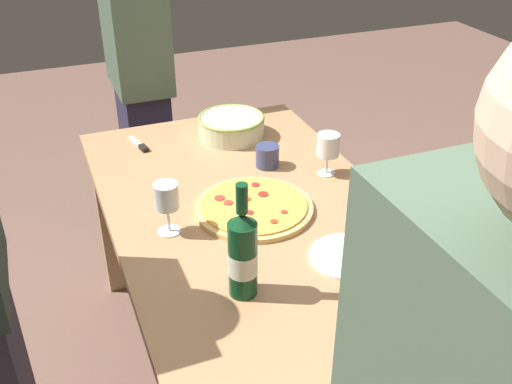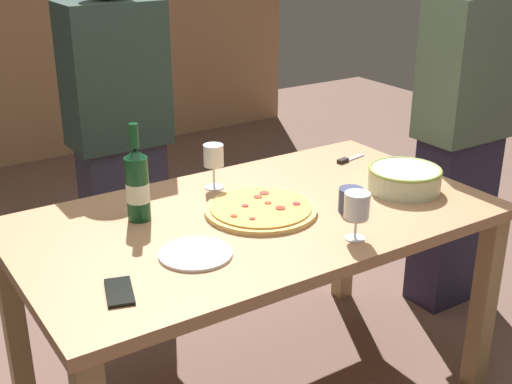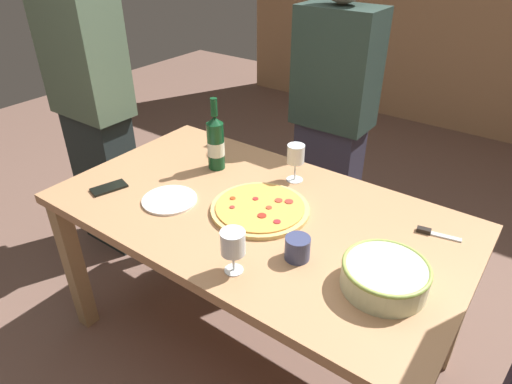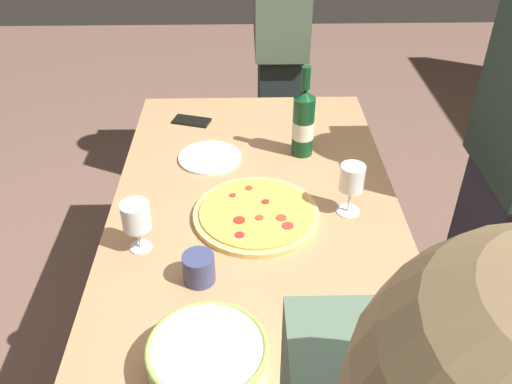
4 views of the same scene
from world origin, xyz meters
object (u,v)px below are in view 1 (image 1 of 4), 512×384
at_px(wine_glass_by_bottle, 166,197).
at_px(pizza_knife, 141,146).
at_px(cell_phone, 429,310).
at_px(wine_glass_near_pizza, 328,146).
at_px(cup_amber, 267,156).
at_px(person_guest_right, 140,81).
at_px(dining_table, 256,237).
at_px(side_plate, 347,256).
at_px(pizza, 253,207).
at_px(serving_bowl, 231,125).
at_px(wine_bottle, 243,254).

distance_m(wine_glass_by_bottle, pizza_knife, 0.61).
bearing_deg(cell_phone, pizza_knife, 38.95).
height_order(wine_glass_near_pizza, cup_amber, wine_glass_near_pizza).
height_order(pizza_knife, person_guest_right, person_guest_right).
xyz_separation_m(dining_table, cup_amber, (0.28, -0.15, 0.13)).
bearing_deg(pizza_knife, side_plate, -156.57).
bearing_deg(cup_amber, side_plate, -179.87).
xyz_separation_m(cup_amber, side_plate, (-0.60, -0.00, -0.04)).
distance_m(pizza, wine_glass_near_pizza, 0.37).
bearing_deg(serving_bowl, dining_table, 168.30).
bearing_deg(pizza, wine_glass_by_bottle, 93.36).
height_order(wine_glass_near_pizza, side_plate, wine_glass_near_pizza).
height_order(dining_table, wine_glass_near_pizza, wine_glass_near_pizza).
height_order(dining_table, serving_bowl, serving_bowl).
xyz_separation_m(dining_table, serving_bowl, (0.57, -0.12, 0.14)).
height_order(cup_amber, person_guest_right, person_guest_right).
bearing_deg(pizza, cell_phone, -158.17).
distance_m(wine_bottle, side_plate, 0.35).
xyz_separation_m(wine_glass_near_pizza, side_plate, (-0.47, 0.17, -0.10)).
bearing_deg(cell_phone, cup_amber, 22.51).
height_order(wine_glass_near_pizza, pizza_knife, wine_glass_near_pizza).
relative_size(serving_bowl, wine_glass_by_bottle, 1.60).
height_order(dining_table, side_plate, side_plate).
xyz_separation_m(dining_table, pizza, (0.02, 0.00, 0.10)).
relative_size(serving_bowl, person_guest_right, 0.16).
bearing_deg(serving_bowl, wine_glass_near_pizza, -153.05).
bearing_deg(cup_amber, wine_glass_by_bottle, 122.51).
bearing_deg(wine_glass_by_bottle, serving_bowl, -35.35).
relative_size(pizza, cup_amber, 4.52).
height_order(cup_amber, side_plate, cup_amber).
bearing_deg(wine_glass_near_pizza, pizza, 111.74).
relative_size(wine_glass_by_bottle, cell_phone, 1.15).
bearing_deg(dining_table, wine_bottle, 153.57).
xyz_separation_m(wine_bottle, pizza_knife, (0.95, 0.07, -0.12)).
bearing_deg(person_guest_right, wine_glass_by_bottle, -14.04).
relative_size(wine_glass_near_pizza, wine_glass_by_bottle, 0.92).
xyz_separation_m(pizza, person_guest_right, (1.13, 0.12, 0.05)).
bearing_deg(pizza, cup_amber, -31.17).
height_order(dining_table, pizza, pizza).
bearing_deg(person_guest_right, pizza_knife, -18.46).
height_order(dining_table, cell_phone, cell_phone).
distance_m(dining_table, pizza_knife, 0.66).
height_order(pizza, wine_glass_by_bottle, wine_glass_by_bottle).
distance_m(pizza, cell_phone, 0.65).
xyz_separation_m(side_plate, person_guest_right, (1.46, 0.28, 0.06)).
bearing_deg(cup_amber, serving_bowl, 7.46).
bearing_deg(wine_glass_near_pizza, pizza_knife, 51.56).
distance_m(wine_bottle, cell_phone, 0.49).
distance_m(side_plate, cell_phone, 0.29).
relative_size(dining_table, side_plate, 7.29).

